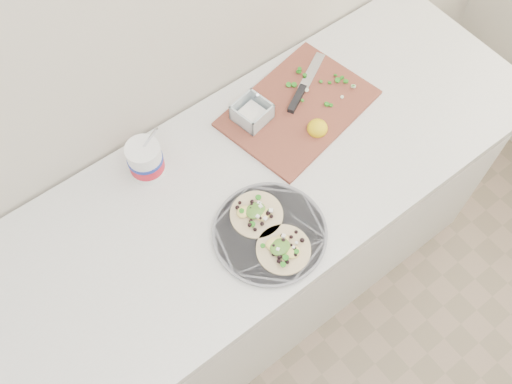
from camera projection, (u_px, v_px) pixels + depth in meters
counter at (182, 290)px, 1.93m from camera, size 2.44×0.66×0.90m
taco_plate at (270, 232)px, 1.53m from camera, size 0.31×0.31×0.04m
tub at (146, 158)px, 1.58m from camera, size 0.10×0.10×0.22m
cutboard at (294, 105)px, 1.73m from camera, size 0.49×0.39×0.07m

